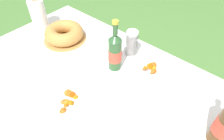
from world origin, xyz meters
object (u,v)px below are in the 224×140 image
snack_plate_near (67,103)px  paper_towel_roll (39,15)px  cup_stack (132,43)px  bundt_cake (64,33)px  cider_bottle_green (115,52)px  snack_plate_left (151,69)px

snack_plate_near → paper_towel_roll: paper_towel_roll is taller
cup_stack → paper_towel_roll: size_ratio=0.79×
paper_towel_roll → snack_plate_near: bearing=-26.0°
snack_plate_near → cup_stack: bearing=88.9°
bundt_cake → cider_bottle_green: size_ratio=0.93×
cider_bottle_green → paper_towel_roll: cider_bottle_green is taller
cup_stack → bundt_cake: bearing=-159.5°
paper_towel_roll → cider_bottle_green: bearing=2.8°
cider_bottle_green → paper_towel_roll: size_ratio=1.42×
cider_bottle_green → snack_plate_near: bearing=-91.4°
cup_stack → cider_bottle_green: bearing=-90.3°
bundt_cake → snack_plate_left: bearing=11.5°
snack_plate_left → paper_towel_roll: size_ratio=0.87×
cup_stack → paper_towel_roll: paper_towel_roll is taller
bundt_cake → cider_bottle_green: bearing=1.3°
cup_stack → snack_plate_left: cup_stack is taller
bundt_cake → cup_stack: cup_stack is taller
bundt_cake → snack_plate_left: size_ratio=1.52×
bundt_cake → snack_plate_left: (0.63, 0.13, -0.03)m
snack_plate_near → bundt_cake: bearing=141.2°
cider_bottle_green → paper_towel_roll: 0.69m
bundt_cake → snack_plate_left: 0.65m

